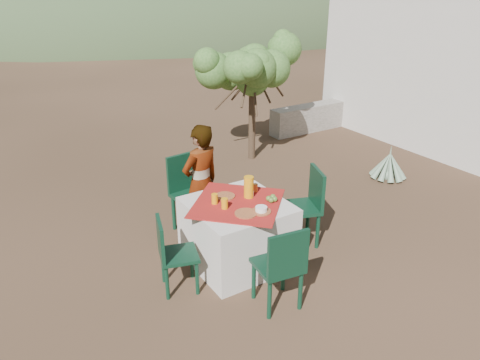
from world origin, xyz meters
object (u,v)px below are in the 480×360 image
at_px(table, 238,233).
at_px(shrub_tree, 254,73).
at_px(person, 201,183).
at_px(juice_pitcher, 249,187).
at_px(chair_left, 172,252).
at_px(chair_right, 307,203).
at_px(agave, 389,166).
at_px(chair_far, 189,189).
at_px(chair_near, 282,265).
at_px(guesthouse, 458,59).

xyz_separation_m(table, shrub_tree, (2.03, 2.75, 1.13)).
relative_size(table, person, 0.88).
bearing_deg(juice_pitcher, chair_left, -172.60).
relative_size(chair_right, agave, 1.53).
bearing_deg(chair_far, chair_near, -94.76).
bearing_deg(agave, chair_right, -161.38).
relative_size(chair_near, chair_right, 0.96).
distance_m(chair_right, shrub_tree, 3.17).
bearing_deg(chair_near, chair_left, -39.96).
xyz_separation_m(chair_left, juice_pitcher, (1.03, 0.13, 0.43)).
bearing_deg(chair_left, chair_far, -18.20).
xyz_separation_m(chair_far, shrub_tree, (2.14, 1.75, 0.95)).
bearing_deg(chair_far, chair_right, -50.74).
distance_m(chair_far, juice_pitcher, 1.04).
xyz_separation_m(chair_near, juice_pitcher, (0.26, 0.98, 0.38)).
bearing_deg(chair_near, chair_far, -81.31).
bearing_deg(table, juice_pitcher, 16.79).
bearing_deg(chair_far, table, -89.49).
height_order(chair_left, chair_right, chair_right).
height_order(agave, juice_pitcher, juice_pitcher).
distance_m(chair_near, person, 1.67).
height_order(chair_right, guesthouse, guesthouse).
xyz_separation_m(chair_far, guesthouse, (6.39, 0.80, 0.94)).
bearing_deg(shrub_tree, chair_left, -135.55).
bearing_deg(table, chair_right, -3.73).
xyz_separation_m(chair_near, person, (0.01, 1.65, 0.23)).
height_order(person, juice_pitcher, person).
bearing_deg(table, person, 95.57).
height_order(chair_near, person, person).
bearing_deg(chair_left, juice_pitcher, -66.23).
bearing_deg(chair_far, juice_pitcher, -78.48).
distance_m(person, shrub_tree, 3.02).
xyz_separation_m(chair_far, chair_left, (-0.74, -1.07, -0.10)).
bearing_deg(chair_right, chair_far, -114.32).
bearing_deg(guesthouse, table, -164.07).
height_order(shrub_tree, guesthouse, guesthouse).
height_order(table, agave, table).
bearing_deg(chair_near, agave, -146.13).
bearing_deg(chair_far, chair_left, -130.17).
distance_m(chair_left, agave, 4.29).
relative_size(chair_near, guesthouse, 0.22).
xyz_separation_m(table, juice_pitcher, (0.18, 0.06, 0.51)).
bearing_deg(juice_pitcher, chair_far, 107.12).
bearing_deg(agave, chair_left, -168.83).
relative_size(table, chair_far, 1.30).
xyz_separation_m(chair_far, person, (0.04, -0.27, 0.18)).
bearing_deg(table, guesthouse, 15.93).
relative_size(chair_far, juice_pitcher, 4.06).
xyz_separation_m(chair_near, chair_right, (1.02, 0.86, 0.02)).
bearing_deg(table, chair_far, 96.11).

